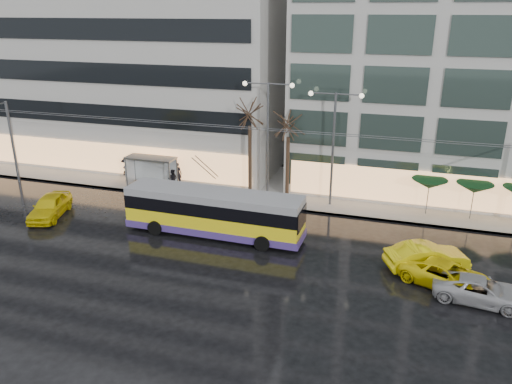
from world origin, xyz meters
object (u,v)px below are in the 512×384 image
at_px(bus_shelter, 148,164).
at_px(taxi_a, 50,206).
at_px(street_lamp_near, 268,125).
at_px(trolleybus, 214,214).

bearing_deg(bus_shelter, taxi_a, -114.57).
distance_m(bus_shelter, street_lamp_near, 11.14).
bearing_deg(taxi_a, street_lamp_near, 13.46).
distance_m(trolleybus, taxi_a, 12.54).
bearing_deg(taxi_a, trolleybus, -13.54).
distance_m(trolleybus, street_lamp_near, 8.84).
bearing_deg(street_lamp_near, taxi_a, -149.97).
relative_size(trolleybus, taxi_a, 2.51).
bearing_deg(taxi_a, bus_shelter, 48.86).
height_order(bus_shelter, street_lamp_near, street_lamp_near).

